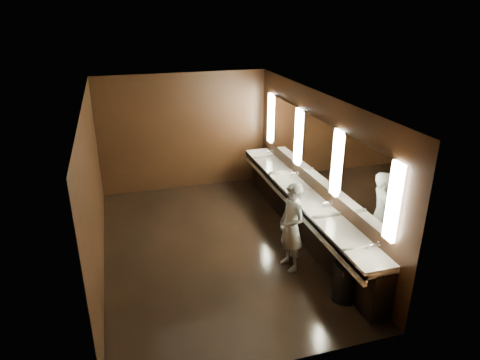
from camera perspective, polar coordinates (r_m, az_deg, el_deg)
The scene contains 10 objects.
floor at distance 8.18m, azimuth -3.46°, elevation -8.83°, with size 6.00×6.00×0.00m, color black.
ceiling at distance 7.14m, azimuth -3.98°, elevation 10.75°, with size 4.00×6.00×0.02m, color #2D2D2B.
wall_back at distance 10.34m, azimuth -7.49°, elevation 6.32°, with size 4.00×0.02×2.80m, color black.
wall_front at distance 5.00m, azimuth 4.29°, elevation -12.27°, with size 4.00×0.02×2.80m, color black.
wall_left at distance 7.41m, azimuth -18.94°, elevation -1.39°, with size 0.02×6.00×2.80m, color black.
wall_right at distance 8.19m, azimuth 10.07°, elevation 1.79°, with size 0.02×6.00×2.80m, color black.
sink_counter at distance 8.46m, azimuth 8.39°, elevation -4.09°, with size 0.55×5.40×1.01m.
mirror_band at distance 8.06m, azimuth 10.11°, elevation 4.10°, with size 0.06×5.03×1.15m.
person at distance 7.25m, azimuth 6.88°, elevation -6.26°, with size 0.57×0.37×1.56m, color #8CB1D1.
trash_bin at distance 6.91m, azimuth 13.85°, elevation -13.02°, with size 0.40×0.40×0.62m, color black.
Camera 1 is at (-1.51, -6.82, 4.25)m, focal length 32.00 mm.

